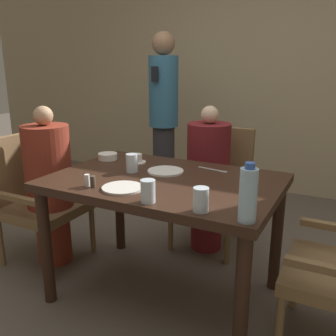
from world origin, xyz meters
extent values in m
plane|color=#60564C|center=(0.00, 0.00, 0.00)|extent=(16.00, 16.00, 0.00)
cube|color=tan|center=(0.00, 2.34, 1.40)|extent=(8.00, 0.06, 2.80)
cube|color=#331E14|center=(0.00, 0.00, 0.74)|extent=(1.31, 0.89, 0.05)
cylinder|color=#331E14|center=(-0.59, -0.38, 0.36)|extent=(0.07, 0.07, 0.72)
cylinder|color=#331E14|center=(0.59, -0.38, 0.36)|extent=(0.07, 0.07, 0.72)
cylinder|color=#331E14|center=(-0.59, 0.38, 0.36)|extent=(0.07, 0.07, 0.72)
cylinder|color=#331E14|center=(0.59, 0.38, 0.36)|extent=(0.07, 0.07, 0.72)
cube|color=brown|center=(-0.97, 0.00, 0.40)|extent=(0.52, 0.52, 0.07)
cube|color=brown|center=(-1.21, 0.00, 0.68)|extent=(0.05, 0.52, 0.48)
cube|color=brown|center=(-0.97, 0.24, 0.55)|extent=(0.47, 0.04, 0.04)
cube|color=brown|center=(-0.97, -0.24, 0.55)|extent=(0.47, 0.04, 0.04)
cylinder|color=brown|center=(-0.74, 0.23, 0.18)|extent=(0.04, 0.04, 0.36)
cylinder|color=brown|center=(-0.74, -0.23, 0.18)|extent=(0.04, 0.04, 0.36)
cylinder|color=brown|center=(-1.20, 0.23, 0.18)|extent=(0.04, 0.04, 0.36)
cylinder|color=brown|center=(-1.20, -0.23, 0.18)|extent=(0.04, 0.04, 0.36)
cylinder|color=maroon|center=(-0.91, 0.00, 0.22)|extent=(0.24, 0.24, 0.43)
cylinder|color=maroon|center=(-0.91, 0.00, 0.72)|extent=(0.32, 0.32, 0.57)
sphere|color=tan|center=(-0.91, 0.00, 1.07)|extent=(0.13, 0.13, 0.13)
cube|color=brown|center=(0.00, 0.76, 0.40)|extent=(0.52, 0.52, 0.07)
cube|color=brown|center=(0.00, 1.00, 0.68)|extent=(0.52, 0.05, 0.48)
cube|color=brown|center=(0.24, 0.76, 0.55)|extent=(0.04, 0.47, 0.04)
cube|color=brown|center=(-0.24, 0.76, 0.55)|extent=(0.04, 0.47, 0.04)
cylinder|color=brown|center=(0.23, 0.53, 0.18)|extent=(0.04, 0.04, 0.36)
cylinder|color=brown|center=(-0.23, 0.53, 0.18)|extent=(0.04, 0.04, 0.36)
cylinder|color=brown|center=(0.23, 0.99, 0.18)|extent=(0.04, 0.04, 0.36)
cylinder|color=brown|center=(-0.23, 0.99, 0.18)|extent=(0.04, 0.04, 0.36)
cylinder|color=maroon|center=(0.00, 0.70, 0.22)|extent=(0.24, 0.24, 0.43)
cylinder|color=maroon|center=(0.00, 0.70, 0.71)|extent=(0.32, 0.32, 0.55)
sphere|color=beige|center=(0.00, 0.70, 1.05)|extent=(0.13, 0.13, 0.13)
cylinder|color=brown|center=(0.74, -0.23, 0.18)|extent=(0.04, 0.04, 0.36)
cylinder|color=brown|center=(0.74, 0.23, 0.18)|extent=(0.04, 0.04, 0.36)
cylinder|color=#2D2D33|center=(-0.77, 1.45, 0.40)|extent=(0.22, 0.22, 0.80)
cylinder|color=teal|center=(-0.77, 1.45, 1.13)|extent=(0.29, 0.29, 0.68)
sphere|color=#997051|center=(-0.77, 1.45, 1.58)|extent=(0.22, 0.22, 0.22)
cube|color=black|center=(-0.77, 1.28, 1.30)|extent=(0.07, 0.01, 0.14)
cylinder|color=white|center=(-0.11, -0.27, 0.77)|extent=(0.22, 0.22, 0.01)
cylinder|color=white|center=(-0.05, 0.11, 0.77)|extent=(0.22, 0.22, 0.01)
cylinder|color=white|center=(-0.33, 0.22, 0.77)|extent=(0.13, 0.13, 0.01)
cylinder|color=white|center=(-0.33, 0.22, 0.80)|extent=(0.08, 0.08, 0.05)
cylinder|color=white|center=(-0.55, 0.20, 0.79)|extent=(0.13, 0.13, 0.04)
cylinder|color=#A3C6DB|center=(0.59, -0.38, 0.88)|extent=(0.08, 0.08, 0.23)
cylinder|color=#3359B2|center=(0.59, -0.38, 1.01)|extent=(0.04, 0.04, 0.03)
cylinder|color=silver|center=(0.11, -0.38, 0.82)|extent=(0.07, 0.07, 0.11)
cylinder|color=silver|center=(0.38, -0.37, 0.82)|extent=(0.07, 0.07, 0.11)
cylinder|color=silver|center=(-0.24, 0.02, 0.82)|extent=(0.07, 0.07, 0.11)
cylinder|color=white|center=(-0.30, -0.32, 0.80)|extent=(0.03, 0.03, 0.07)
cylinder|color=#4C3D2D|center=(-0.26, -0.32, 0.80)|extent=(0.03, 0.03, 0.06)
cube|color=silver|center=(0.18, 0.29, 0.77)|extent=(0.18, 0.04, 0.00)
cube|color=silver|center=(0.27, 0.28, 0.77)|extent=(0.04, 0.03, 0.00)
camera|label=1|loc=(0.96, -1.83, 1.42)|focal=40.00mm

